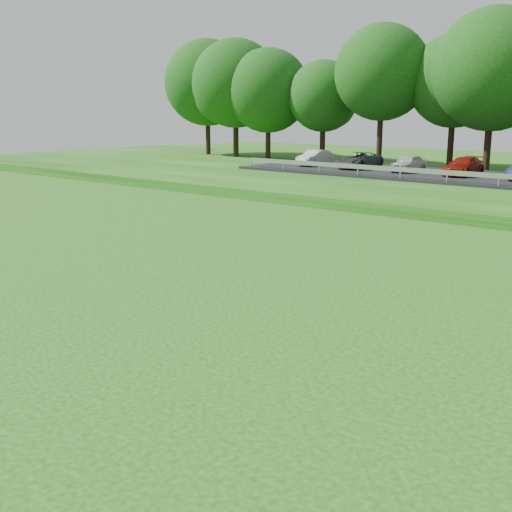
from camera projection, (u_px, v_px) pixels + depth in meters
The scene contains 1 object.
parking_lot at pixel (406, 168), 45.13m from camera, with size 24.00×9.00×1.38m.
Camera 1 is at (-3.09, -8.76, 5.18)m, focal length 45.00 mm.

